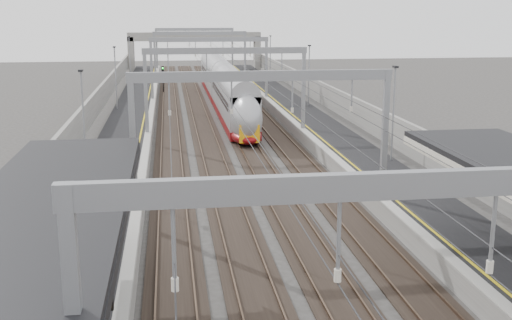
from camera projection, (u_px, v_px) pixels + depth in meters
name	position (u px, v px, depth m)	size (l,w,h in m)	color
platform_left	(128.00, 132.00, 53.70)	(4.00, 120.00, 1.00)	black
platform_right	(315.00, 127.00, 55.81)	(4.00, 120.00, 1.00)	black
tracks	(223.00, 135.00, 54.86)	(11.40, 140.00, 0.20)	black
overhead_line	(216.00, 58.00, 59.85)	(13.00, 140.00, 6.60)	gray
overbridge	(195.00, 42.00, 106.72)	(22.00, 2.20, 6.90)	slate
wall_left	(88.00, 120.00, 53.03)	(0.30, 120.00, 3.20)	slate
wall_right	(351.00, 114.00, 55.98)	(0.30, 120.00, 3.20)	slate
train	(225.00, 91.00, 69.41)	(2.52, 45.93, 3.99)	maroon
signal_green	(163.00, 75.00, 82.13)	(0.32, 0.32, 3.48)	black
signal_red_near	(234.00, 80.00, 75.76)	(0.32, 0.32, 3.48)	black
signal_red_far	(251.00, 78.00, 77.42)	(0.32, 0.32, 3.48)	black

